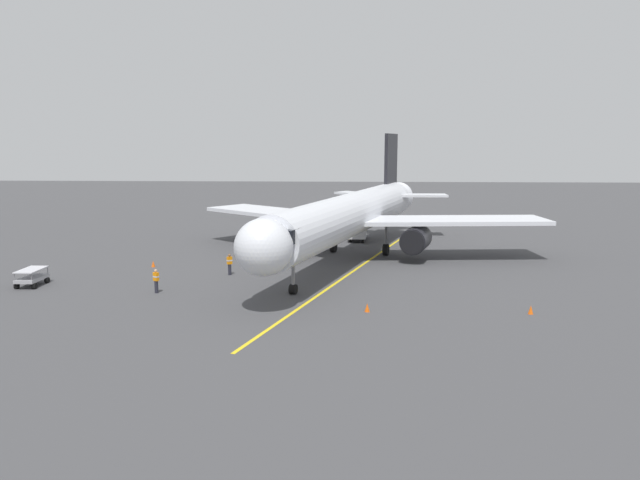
# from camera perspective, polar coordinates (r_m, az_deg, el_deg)

# --- Properties ---
(ground_plane) EXTENTS (220.00, 220.00, 0.00)m
(ground_plane) POSITION_cam_1_polar(r_m,az_deg,el_deg) (56.52, 2.17, -1.46)
(ground_plane) COLOR #424244
(apron_lead_in_line) EXTENTS (11.99, 38.30, 0.01)m
(apron_lead_in_line) POSITION_cam_1_polar(r_m,az_deg,el_deg) (48.71, 2.87, -3.19)
(apron_lead_in_line) COLOR yellow
(apron_lead_in_line) RESTS_ON ground
(airplane) EXTENTS (33.27, 39.46, 11.50)m
(airplane) POSITION_cam_1_polar(r_m,az_deg,el_deg) (54.23, 2.99, 2.36)
(airplane) COLOR silver
(airplane) RESTS_ON ground
(ground_crew_marshaller) EXTENTS (0.47, 0.42, 1.71)m
(ground_crew_marshaller) POSITION_cam_1_polar(r_m,az_deg,el_deg) (43.77, -15.32, -3.75)
(ground_crew_marshaller) COLOR #23232D
(ground_crew_marshaller) RESTS_ON ground
(ground_crew_wing_walker) EXTENTS (0.46, 0.46, 1.71)m
(ground_crew_wing_walker) POSITION_cam_1_polar(r_m,az_deg,el_deg) (48.51, -8.59, -2.27)
(ground_crew_wing_walker) COLOR #23232D
(ground_crew_wing_walker) RESTS_ON ground
(box_truck_near_nose) EXTENTS (2.13, 4.67, 2.62)m
(box_truck_near_nose) POSITION_cam_1_polar(r_m,az_deg,el_deg) (65.47, 3.55, 1.22)
(box_truck_near_nose) COLOR white
(box_truck_near_nose) RESTS_ON ground
(baggage_cart_portside) EXTENTS (1.57, 2.61, 1.27)m
(baggage_cart_portside) POSITION_cam_1_polar(r_m,az_deg,el_deg) (49.18, -25.72, -3.21)
(baggage_cart_portside) COLOR #9E9EA3
(baggage_cart_portside) RESTS_ON ground
(safety_cone_nose_left) EXTENTS (0.32, 0.32, 0.55)m
(safety_cone_nose_left) POSITION_cam_1_polar(r_m,az_deg,el_deg) (39.46, 19.40, -6.27)
(safety_cone_nose_left) COLOR #F2590F
(safety_cone_nose_left) RESTS_ON ground
(safety_cone_nose_right) EXTENTS (0.32, 0.32, 0.55)m
(safety_cone_nose_right) POSITION_cam_1_polar(r_m,az_deg,el_deg) (53.08, -15.57, -2.19)
(safety_cone_nose_right) COLOR #F2590F
(safety_cone_nose_right) RESTS_ON ground
(safety_cone_wing_port) EXTENTS (0.32, 0.32, 0.55)m
(safety_cone_wing_port) POSITION_cam_1_polar(r_m,az_deg,el_deg) (37.84, 4.51, -6.42)
(safety_cone_wing_port) COLOR #F2590F
(safety_cone_wing_port) RESTS_ON ground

